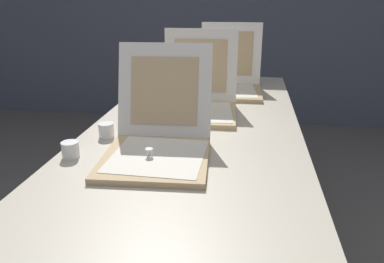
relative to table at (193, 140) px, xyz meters
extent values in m
cube|color=#BCB29E|center=(0.00, 0.00, 0.03)|extent=(0.93, 2.30, 0.03)
cylinder|color=#38383D|center=(-0.39, 1.08, -0.34)|extent=(0.04, 0.04, 0.72)
cylinder|color=#38383D|center=(0.39, 1.08, -0.34)|extent=(0.04, 0.04, 0.72)
cube|color=tan|center=(-0.09, -0.34, 0.06)|extent=(0.40, 0.40, 0.02)
cube|color=silver|center=(-0.08, -0.33, 0.07)|extent=(0.33, 0.33, 0.00)
cube|color=white|center=(-0.10, -0.09, 0.25)|extent=(0.38, 0.14, 0.36)
cube|color=tan|center=(-0.10, -0.10, 0.24)|extent=(0.27, 0.10, 0.26)
cylinder|color=white|center=(-0.10, -0.35, 0.10)|extent=(0.03, 0.03, 0.00)
cylinder|color=white|center=(-0.10, -0.35, 0.08)|extent=(0.01, 0.01, 0.03)
cylinder|color=white|center=(-0.11, -0.34, 0.08)|extent=(0.01, 0.01, 0.03)
cylinder|color=white|center=(-0.11, -0.35, 0.08)|extent=(0.01, 0.01, 0.03)
cube|color=tan|center=(-0.01, 0.20, 0.06)|extent=(0.39, 0.39, 0.02)
cube|color=silver|center=(-0.01, 0.20, 0.07)|extent=(0.36, 0.36, 0.00)
cube|color=white|center=(-0.02, 0.40, 0.25)|extent=(0.37, 0.04, 0.37)
cube|color=tan|center=(-0.02, 0.39, 0.25)|extent=(0.27, 0.02, 0.27)
cube|color=tan|center=(0.12, 0.64, 0.06)|extent=(0.39, 0.39, 0.02)
cube|color=silver|center=(0.11, 0.63, 0.07)|extent=(0.36, 0.36, 0.00)
cube|color=white|center=(0.11, 0.84, 0.25)|extent=(0.38, 0.06, 0.37)
cube|color=tan|center=(0.11, 0.84, 0.25)|extent=(0.27, 0.04, 0.27)
cylinder|color=white|center=(-0.31, 0.02, 0.07)|extent=(0.06, 0.06, 0.06)
cylinder|color=white|center=(-0.40, -0.35, 0.07)|extent=(0.06, 0.06, 0.06)
cylinder|color=white|center=(-0.35, -0.13, 0.07)|extent=(0.06, 0.06, 0.06)
camera|label=1|loc=(0.22, -1.48, 0.61)|focal=34.36mm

